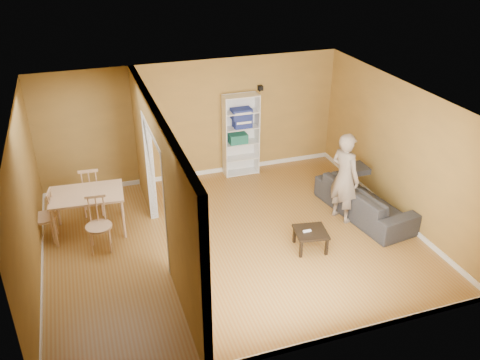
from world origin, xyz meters
name	(u,v)px	position (x,y,z in m)	size (l,w,h in m)	color
room_shell	(233,176)	(0.00, 0.00, 1.30)	(6.50, 6.50, 6.50)	#935A22
partition	(162,187)	(-1.20, 0.00, 1.30)	(0.22, 5.50, 2.60)	#AB8238
wall_speaker	(260,88)	(1.50, 2.69, 1.90)	(0.10, 0.10, 0.10)	black
sofa	(365,195)	(2.70, 0.07, 0.42)	(0.94, 2.19, 0.84)	#29292E
person	(345,170)	(2.21, 0.09, 1.03)	(0.59, 0.75, 2.06)	slate
bookshelf	(240,134)	(1.01, 2.60, 0.92)	(0.77, 0.34, 1.84)	white
paper_box_teal	(238,138)	(0.94, 2.56, 0.85)	(0.40, 0.26, 0.21)	#207052
paper_box_navy_b	(242,123)	(1.04, 2.56, 1.21)	(0.39, 0.26, 0.20)	#171347
paper_box_navy_c	(241,113)	(1.02, 2.56, 1.44)	(0.43, 0.28, 0.22)	navy
coffee_table	(311,234)	(1.21, -0.65, 0.31)	(0.54, 0.54, 0.36)	black
game_controller	(307,231)	(1.13, -0.65, 0.38)	(0.15, 0.04, 0.03)	white
dining_table	(87,197)	(-2.38, 1.14, 0.72)	(1.28, 0.85, 0.80)	tan
chair_left	(43,216)	(-3.17, 1.11, 0.49)	(0.45, 0.45, 0.98)	tan
chair_near	(98,225)	(-2.26, 0.49, 0.49)	(0.45, 0.45, 0.99)	tan
chair_far	(91,190)	(-2.28, 1.80, 0.51)	(0.47, 0.47, 1.03)	tan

